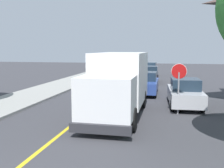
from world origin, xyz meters
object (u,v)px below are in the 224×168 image
object	(u,v)px
box_truck	(119,81)
parked_car_far	(150,69)
stop_sign	(179,79)
parked_car_mid	(149,75)
parked_van_across	(185,93)
parked_car_near	(146,83)

from	to	relation	value
box_truck	parked_car_far	size ratio (longest dim) A/B	1.61
parked_car_far	stop_sign	world-z (taller)	stop_sign
parked_car_mid	parked_car_far	bearing A→B (deg)	93.45
parked_car_mid	box_truck	bearing A→B (deg)	-92.73
parked_van_across	parked_car_far	bearing A→B (deg)	100.15
parked_car_near	parked_car_far	distance (m)	14.20
parked_car_near	parked_car_mid	world-z (taller)	same
parked_van_across	parked_car_mid	bearing A→B (deg)	104.51
box_truck	parked_car_near	world-z (taller)	box_truck
box_truck	stop_sign	world-z (taller)	box_truck
parked_car_near	parked_car_mid	distance (m)	6.89
parked_car_mid	parked_car_far	size ratio (longest dim) A/B	1.00
box_truck	parked_car_mid	size ratio (longest dim) A/B	1.61
parked_van_across	stop_sign	world-z (taller)	stop_sign
parked_car_near	box_truck	bearing A→B (deg)	-96.90
stop_sign	parked_car_far	bearing A→B (deg)	97.87
parked_car_mid	stop_sign	world-z (taller)	stop_sign
parked_car_far	parked_van_across	size ratio (longest dim) A/B	1.00
parked_car_far	stop_sign	size ratio (longest dim) A/B	1.69
parked_car_mid	parked_car_near	bearing A→B (deg)	-88.57
box_truck	parked_van_across	distance (m)	4.59
parked_car_far	parked_van_across	bearing A→B (deg)	-79.85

